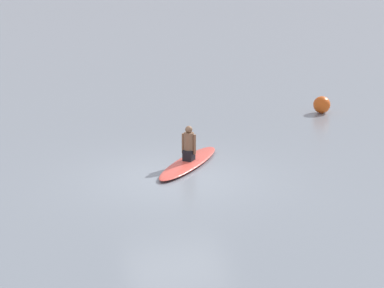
# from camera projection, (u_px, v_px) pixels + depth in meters

# --- Properties ---
(ground_plane) EXTENTS (400.00, 400.00, 0.00)m
(ground_plane) POSITION_uv_depth(u_px,v_px,m) (176.00, 177.00, 16.12)
(ground_plane) COLOR gray
(surfboard) EXTENTS (2.60, 2.97, 0.13)m
(surfboard) POSITION_uv_depth(u_px,v_px,m) (189.00, 163.00, 17.09)
(surfboard) COLOR #D84C3F
(surfboard) RESTS_ON ground
(person_paddler) EXTENTS (0.38, 0.38, 0.90)m
(person_paddler) POSITION_uv_depth(u_px,v_px,m) (189.00, 145.00, 16.97)
(person_paddler) COLOR black
(person_paddler) RESTS_ON surfboard
(buoy_marker) EXTENTS (0.59, 0.59, 0.59)m
(buoy_marker) POSITION_uv_depth(u_px,v_px,m) (322.00, 105.00, 22.99)
(buoy_marker) COLOR #E55919
(buoy_marker) RESTS_ON ground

